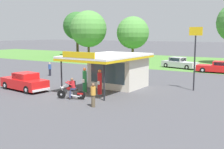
# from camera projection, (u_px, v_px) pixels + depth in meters

# --- Properties ---
(ground_plane) EXTENTS (300.00, 300.00, 0.00)m
(ground_plane) POSITION_uv_depth(u_px,v_px,m) (77.00, 95.00, 22.71)
(ground_plane) COLOR #424247
(grass_verge_strip) EXTENTS (120.00, 24.00, 0.01)m
(grass_verge_strip) POSITION_uv_depth(u_px,v_px,m) (194.00, 63.00, 47.64)
(grass_verge_strip) COLOR #477A33
(grass_verge_strip) RESTS_ON ground
(service_station_kiosk) EXTENTS (5.00, 7.75, 3.47)m
(service_station_kiosk) POSITION_uv_depth(u_px,v_px,m) (116.00, 68.00, 25.55)
(service_station_kiosk) COLOR beige
(service_station_kiosk) RESTS_ON ground
(gas_pump_nearside) EXTENTS (0.44, 0.44, 2.08)m
(gas_pump_nearside) POSITION_uv_depth(u_px,v_px,m) (85.00, 82.00, 23.11)
(gas_pump_nearside) COLOR slate
(gas_pump_nearside) RESTS_ON ground
(gas_pump_offside) EXTENTS (0.44, 0.44, 2.05)m
(gas_pump_offside) POSITION_uv_depth(u_px,v_px,m) (100.00, 84.00, 22.31)
(gas_pump_offside) COLOR slate
(gas_pump_offside) RESTS_ON ground
(motorcycle_with_rider) EXTENTS (2.06, 0.97, 1.58)m
(motorcycle_with_rider) POSITION_uv_depth(u_px,v_px,m) (72.00, 90.00, 21.10)
(motorcycle_with_rider) COLOR black
(motorcycle_with_rider) RESTS_ON ground
(featured_classic_sedan) EXTENTS (4.98, 2.28, 1.52)m
(featured_classic_sedan) POSITION_uv_depth(u_px,v_px,m) (24.00, 82.00, 24.48)
(featured_classic_sedan) COLOR red
(featured_classic_sedan) RESTS_ON ground
(parked_car_back_row_centre_left) EXTENTS (5.09, 2.56, 1.49)m
(parked_car_back_row_centre_left) POSITION_uv_depth(u_px,v_px,m) (127.00, 61.00, 43.41)
(parked_car_back_row_centre_left) COLOR beige
(parked_car_back_row_centre_left) RESTS_ON ground
(parked_car_second_row_spare) EXTENTS (5.53, 2.28, 1.44)m
(parked_car_second_row_spare) POSITION_uv_depth(u_px,v_px,m) (220.00, 67.00, 35.20)
(parked_car_second_row_spare) COLOR red
(parked_car_second_row_spare) RESTS_ON ground
(parked_car_back_row_far_left) EXTENTS (5.47, 2.94, 1.52)m
(parked_car_back_row_far_left) POSITION_uv_depth(u_px,v_px,m) (179.00, 63.00, 40.06)
(parked_car_back_row_far_left) COLOR #B7B7BC
(parked_car_back_row_far_left) RESTS_ON ground
(bystander_standing_back_lot) EXTENTS (0.34, 0.34, 1.52)m
(bystander_standing_back_lot) POSITION_uv_depth(u_px,v_px,m) (50.00, 69.00, 32.75)
(bystander_standing_back_lot) COLOR black
(bystander_standing_back_lot) RESTS_ON ground
(bystander_strolling_foreground) EXTENTS (0.34, 0.34, 1.77)m
(bystander_strolling_foreground) POSITION_uv_depth(u_px,v_px,m) (128.00, 67.00, 33.84)
(bystander_strolling_foreground) COLOR brown
(bystander_strolling_foreground) RESTS_ON ground
(bystander_chatting_near_pumps) EXTENTS (0.34, 0.34, 1.59)m
(bystander_chatting_near_pumps) POSITION_uv_depth(u_px,v_px,m) (93.00, 95.00, 18.78)
(bystander_chatting_near_pumps) COLOR brown
(bystander_chatting_near_pumps) RESTS_ON ground
(bystander_leaning_by_kiosk) EXTENTS (0.34, 0.34, 1.61)m
(bystander_leaning_by_kiosk) POSITION_uv_depth(u_px,v_px,m) (139.00, 66.00, 35.74)
(bystander_leaning_by_kiosk) COLOR black
(bystander_leaning_by_kiosk) RESTS_ON ground
(tree_oak_distant_spare) EXTENTS (6.16, 6.22, 9.52)m
(tree_oak_distant_spare) POSITION_uv_depth(u_px,v_px,m) (77.00, 27.00, 62.22)
(tree_oak_distant_spare) COLOR brown
(tree_oak_distant_spare) RESTS_ON ground
(tree_oak_right) EXTENTS (6.25, 6.25, 8.09)m
(tree_oak_right) POSITION_uv_depth(u_px,v_px,m) (134.00, 34.00, 55.46)
(tree_oak_right) COLOR brown
(tree_oak_right) RESTS_ON ground
(tree_oak_left) EXTENTS (7.13, 7.13, 9.26)m
(tree_oak_left) POSITION_uv_depth(u_px,v_px,m) (88.00, 29.00, 56.05)
(tree_oak_left) COLOR brown
(tree_oak_left) RESTS_ON ground
(roadside_pole_sign) EXTENTS (1.10, 0.12, 5.34)m
(roadside_pole_sign) POSITION_uv_depth(u_px,v_px,m) (195.00, 48.00, 23.84)
(roadside_pole_sign) COLOR black
(roadside_pole_sign) RESTS_ON ground
(spare_tire_stack) EXTENTS (0.60, 0.60, 0.54)m
(spare_tire_stack) POSITION_uv_depth(u_px,v_px,m) (72.00, 84.00, 25.88)
(spare_tire_stack) COLOR black
(spare_tire_stack) RESTS_ON ground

